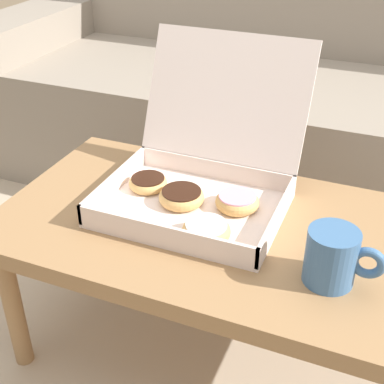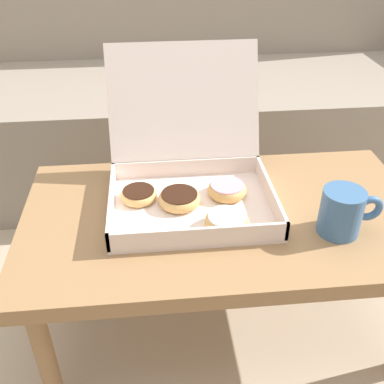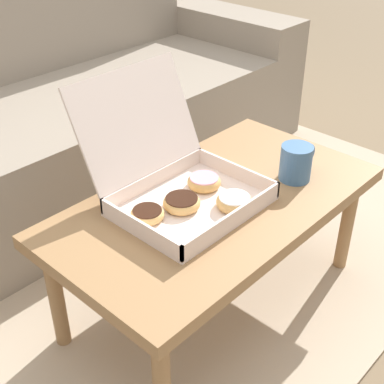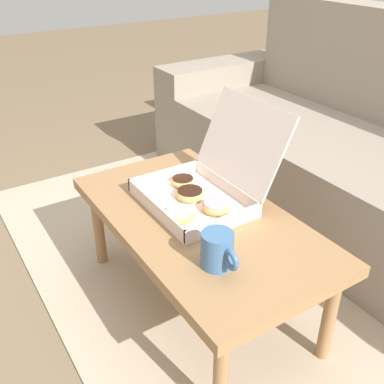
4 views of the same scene
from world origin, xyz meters
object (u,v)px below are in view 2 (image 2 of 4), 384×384
coffee_table (224,226)px  pastry_box (192,177)px  couch (188,96)px  coffee_mug (343,212)px

coffee_table → pastry_box: pastry_box is taller
couch → coffee_table: bearing=-90.0°
pastry_box → coffee_table: bearing=-43.5°
coffee_table → coffee_mug: 0.29m
couch → coffee_table: (0.00, -0.97, 0.04)m
pastry_box → couch: bearing=85.3°
couch → pastry_box: couch is taller
couch → pastry_box: 0.92m
couch → coffee_table: size_ratio=2.52×
coffee_mug → couch: bearing=103.2°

